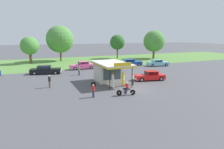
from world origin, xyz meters
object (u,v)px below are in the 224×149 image
object	(u,v)px
gas_pump_offside	(123,80)
featured_classic_sedan	(150,76)
parked_car_back_row_far_right	(158,63)
parked_car_back_row_centre_right	(46,70)
parked_car_back_row_left	(82,66)
spare_tire_stack	(93,84)
parked_car_back_row_centre_left	(130,62)
bystander_standing_back_lot	(79,70)
bystander_leaning_by_kiosk	(93,91)
gas_pump_nearside	(113,81)
bystander_admiring_sedan	(50,81)
bystander_chatting_near_pumps	(133,79)
motorcycle_with_rider	(126,90)

from	to	relation	value
gas_pump_offside	featured_classic_sedan	xyz separation A→B (m)	(5.59, 1.75, -0.30)
parked_car_back_row_far_right	parked_car_back_row_centre_right	distance (m)	24.97
parked_car_back_row_left	spare_tire_stack	bearing A→B (deg)	-98.46
parked_car_back_row_centre_left	parked_car_back_row_centre_right	distance (m)	19.82
parked_car_back_row_left	bystander_standing_back_lot	bearing A→B (deg)	-109.49
parked_car_back_row_centre_right	spare_tire_stack	distance (m)	13.20
parked_car_back_row_centre_left	bystander_leaning_by_kiosk	xyz separation A→B (m)	(-15.59, -19.82, 0.13)
parked_car_back_row_far_right	bystander_leaning_by_kiosk	size ratio (longest dim) A/B	3.55
parked_car_back_row_far_right	parked_car_back_row_centre_left	world-z (taller)	parked_car_back_row_far_right
gas_pump_nearside	parked_car_back_row_far_right	distance (m)	21.90
parked_car_back_row_left	bystander_leaning_by_kiosk	xyz separation A→B (m)	(-3.63, -19.15, 0.07)
bystander_standing_back_lot	parked_car_back_row_far_right	bearing A→B (deg)	10.01
gas_pump_offside	parked_car_back_row_centre_right	size ratio (longest dim) A/B	0.36
parked_car_back_row_far_right	bystander_leaning_by_kiosk	distance (m)	26.65
gas_pump_offside	spare_tire_stack	distance (m)	4.20
parked_car_back_row_left	parked_car_back_row_far_right	xyz separation A→B (m)	(17.37, -2.73, -0.05)
gas_pump_offside	spare_tire_stack	size ratio (longest dim) A/B	3.49
gas_pump_offside	parked_car_back_row_centre_right	xyz separation A→B (m)	(-9.25, 13.67, -0.25)
bystander_admiring_sedan	gas_pump_offside	bearing A→B (deg)	-19.51
gas_pump_offside	bystander_standing_back_lot	size ratio (longest dim) A/B	1.27
bystander_standing_back_lot	bystander_admiring_sedan	world-z (taller)	bystander_admiring_sedan
parked_car_back_row_far_right	bystander_admiring_sedan	bearing A→B (deg)	-158.20
gas_pump_nearside	spare_tire_stack	world-z (taller)	gas_pump_nearside
bystander_admiring_sedan	spare_tire_stack	bearing A→B (deg)	-16.77
gas_pump_offside	bystander_chatting_near_pumps	size ratio (longest dim) A/B	1.23
motorcycle_with_rider	bystander_standing_back_lot	size ratio (longest dim) A/B	1.33
parked_car_back_row_centre_left	bystander_admiring_sedan	distance (m)	23.93
parked_car_back_row_left	bystander_chatting_near_pumps	distance (m)	16.24
parked_car_back_row_centre_right	gas_pump_nearside	bearing A→B (deg)	-60.68
gas_pump_nearside	bystander_chatting_near_pumps	distance (m)	3.25
gas_pump_nearside	bystander_leaning_by_kiosk	xyz separation A→B (m)	(-3.70, -2.99, -0.14)
motorcycle_with_rider	bystander_leaning_by_kiosk	bearing A→B (deg)	168.76
featured_classic_sedan	spare_tire_stack	xyz separation A→B (m)	(-9.40, -0.10, -0.39)
featured_classic_sedan	parked_car_back_row_far_right	size ratio (longest dim) A/B	0.94
spare_tire_stack	bystander_leaning_by_kiosk	bearing A→B (deg)	-107.57
gas_pump_nearside	parked_car_back_row_centre_right	world-z (taller)	gas_pump_nearside
bystander_admiring_sedan	gas_pump_nearside	bearing A→B (deg)	-23.03
gas_pump_offside	motorcycle_with_rider	xyz separation A→B (m)	(-1.46, -3.75, -0.31)
parked_car_back_row_centre_left	motorcycle_with_rider	bearing A→B (deg)	-119.79
gas_pump_nearside	spare_tire_stack	bearing A→B (deg)	143.53
parked_car_back_row_centre_left	gas_pump_offside	bearing A→B (deg)	-121.52
parked_car_back_row_centre_right	gas_pump_offside	bearing A→B (deg)	-55.91
motorcycle_with_rider	spare_tire_stack	distance (m)	5.90
motorcycle_with_rider	parked_car_back_row_far_right	world-z (taller)	motorcycle_with_rider
bystander_leaning_by_kiosk	gas_pump_nearside	bearing A→B (deg)	38.94
gas_pump_nearside	bystander_standing_back_lot	size ratio (longest dim) A/B	1.24
parked_car_back_row_left	bystander_leaning_by_kiosk	distance (m)	19.49
bystander_chatting_near_pumps	parked_car_back_row_centre_left	bearing A→B (deg)	62.42
gas_pump_offside	parked_car_back_row_far_right	world-z (taller)	gas_pump_offside
featured_classic_sedan	bystander_leaning_by_kiosk	bearing A→B (deg)	-156.43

